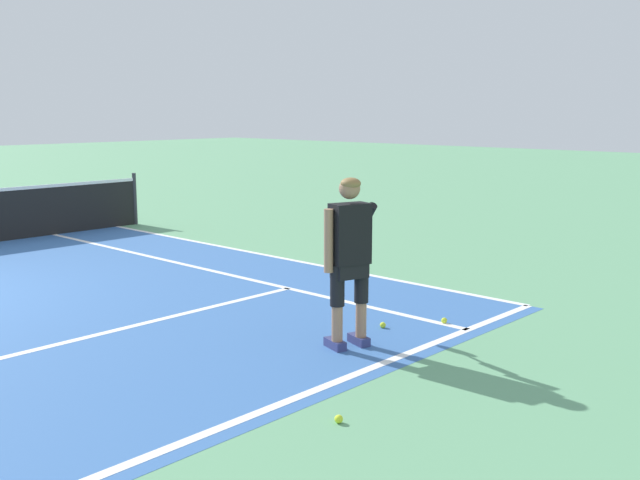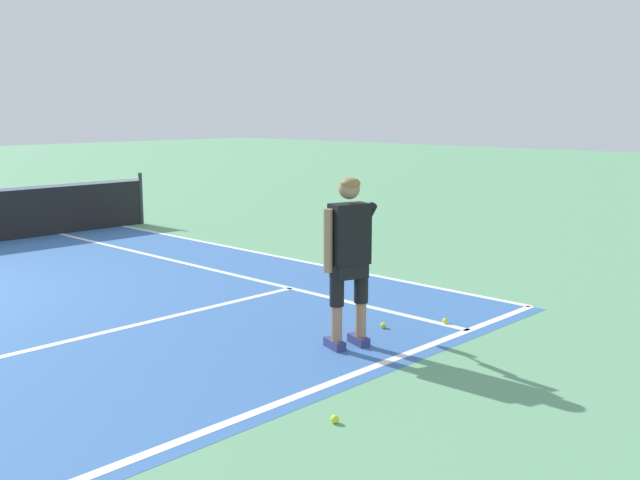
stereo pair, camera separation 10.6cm
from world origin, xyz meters
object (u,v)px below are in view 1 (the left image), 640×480
(tennis_ball_by_baseline, at_px, (444,320))
(tennis_ball_mid_court, at_px, (383,325))
(tennis_ball_near_feet, at_px, (339,419))
(tennis_player, at_px, (349,250))

(tennis_ball_by_baseline, distance_m, tennis_ball_mid_court, 0.73)
(tennis_ball_near_feet, bearing_deg, tennis_ball_by_baseline, 18.08)
(tennis_ball_near_feet, relative_size, tennis_ball_by_baseline, 1.00)
(tennis_player, bearing_deg, tennis_ball_by_baseline, -10.31)
(tennis_ball_near_feet, height_order, tennis_ball_by_baseline, same)
(tennis_ball_by_baseline, bearing_deg, tennis_ball_near_feet, -161.92)
(tennis_ball_by_baseline, xyz_separation_m, tennis_ball_mid_court, (-0.61, 0.39, 0.00))
(tennis_player, bearing_deg, tennis_ball_mid_court, 10.86)
(tennis_player, distance_m, tennis_ball_by_baseline, 1.68)
(tennis_ball_by_baseline, bearing_deg, tennis_player, 169.69)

